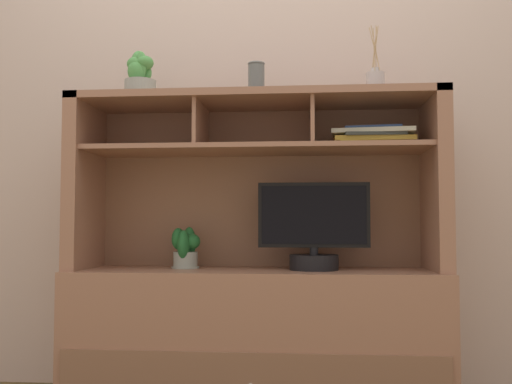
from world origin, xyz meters
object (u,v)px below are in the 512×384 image
Objects in this scene: tv_monitor at (314,233)px; potted_succulent at (140,77)px; magazine_stack_left at (372,138)px; ceramic_vase at (256,80)px; media_console at (256,306)px; potted_orchid at (186,248)px; diffuser_bottle at (375,82)px.

potted_succulent is at bearing 179.72° from tv_monitor.
magazine_stack_left is 0.55m from ceramic_vase.
media_console is 7.28× the size of potted_succulent.
potted_succulent is (-0.20, -0.03, 0.74)m from potted_orchid.
tv_monitor is at bearing -4.47° from media_console.
magazine_stack_left is at bearing 2.03° from potted_succulent.
potted_succulent is (-1.01, -0.00, 0.05)m from diffuser_bottle.
potted_orchid is 0.77m from potted_succulent.
diffuser_bottle is 1.91× the size of ceramic_vase.
ceramic_vase is at bearing 90.00° from media_console.
potted_succulent is at bearing -177.26° from ceramic_vase.
potted_succulent reaches higher than media_console.
media_console is 8.75× the size of potted_orchid.
potted_orchid is at bearing 178.01° from ceramic_vase.
potted_orchid is 1.07m from diffuser_bottle.
diffuser_bottle reaches higher than ceramic_vase.
tv_monitor is at bearing -4.00° from potted_orchid.
tv_monitor is at bearing -0.28° from potted_succulent.
diffuser_bottle is (0.50, -0.01, 0.94)m from media_console.
tv_monitor is 2.62× the size of potted_orchid.
tv_monitor is 0.55m from potted_orchid.
potted_orchid is 0.49× the size of magazine_stack_left.
tv_monitor is at bearing -179.00° from diffuser_bottle.
ceramic_vase is (-0.49, -0.01, 0.25)m from magazine_stack_left.
potted_succulent is (-0.75, 0.00, 0.68)m from tv_monitor.
media_console is 5.33× the size of diffuser_bottle.
diffuser_bottle is at bearing -2.40° from potted_orchid.
media_console reaches higher than tv_monitor.
ceramic_vase is at bearing -178.69° from magazine_stack_left.
magazine_stack_left is 0.23m from diffuser_bottle.
potted_orchid is 1.16× the size of ceramic_vase.
ceramic_vase is (-0.24, 0.03, 0.66)m from tv_monitor.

